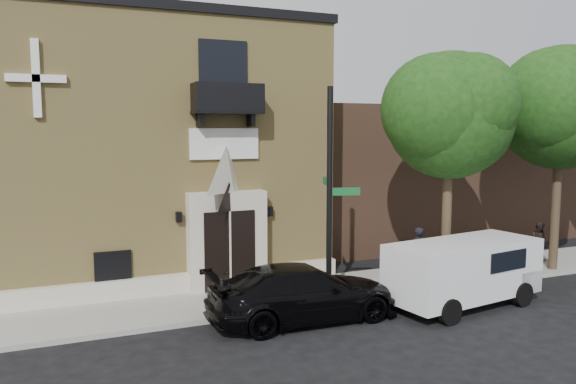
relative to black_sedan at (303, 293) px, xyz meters
name	(u,v)px	position (x,y,z in m)	size (l,w,h in m)	color
ground	(288,313)	(-0.16, 0.72, -0.80)	(120.00, 120.00, 0.00)	black
sidewalk	(298,293)	(0.84, 2.22, -0.72)	(42.00, 3.00, 0.15)	gray
church	(139,148)	(-3.15, 8.67, 3.84)	(12.20, 11.01, 9.30)	tan
neighbour_building	(434,171)	(11.84, 9.72, 2.40)	(18.00, 8.00, 6.40)	brown
street_tree_left	(452,114)	(5.86, 1.06, 5.07)	(4.97, 4.38, 7.77)	#38281C
street_tree_mid	(564,106)	(10.86, 1.06, 5.40)	(5.21, 4.64, 8.25)	#38281C
black_sedan	(303,293)	(0.00, 0.00, 0.00)	(2.24, 5.50, 1.60)	black
cargo_van	(468,270)	(5.16, -0.73, 0.33)	(5.17, 2.66, 2.01)	white
street_sign	(330,195)	(1.33, 1.00, 2.61)	(1.00, 1.19, 6.48)	black
fire_hydrant	(398,278)	(3.78, 0.92, -0.22)	(0.50, 0.40, 0.87)	maroon
dumpster	(490,257)	(7.93, 1.31, 0.02)	(2.05, 1.21, 1.31)	#0F3919
planter	(220,280)	(-1.46, 3.29, -0.32)	(0.59, 0.51, 0.65)	#416329
pedestrian_near	(417,252)	(5.46, 2.22, 0.24)	(0.65, 0.42, 1.77)	black
pedestrian_far	(539,241)	(11.52, 2.48, 0.11)	(0.74, 0.58, 1.53)	black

